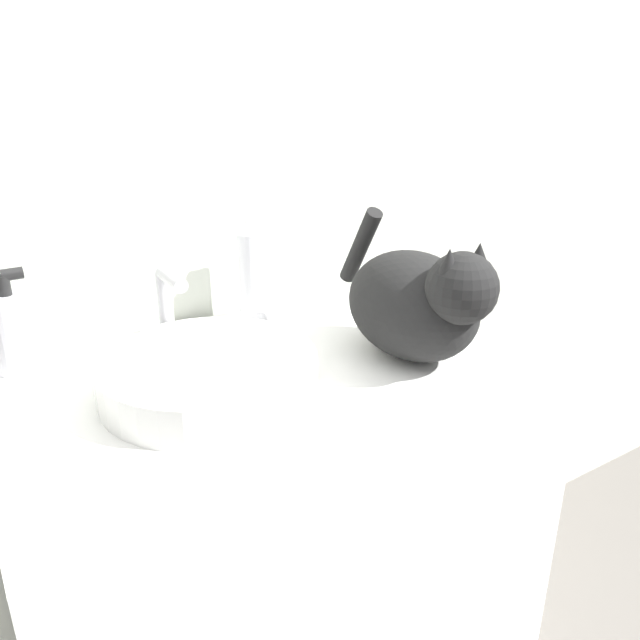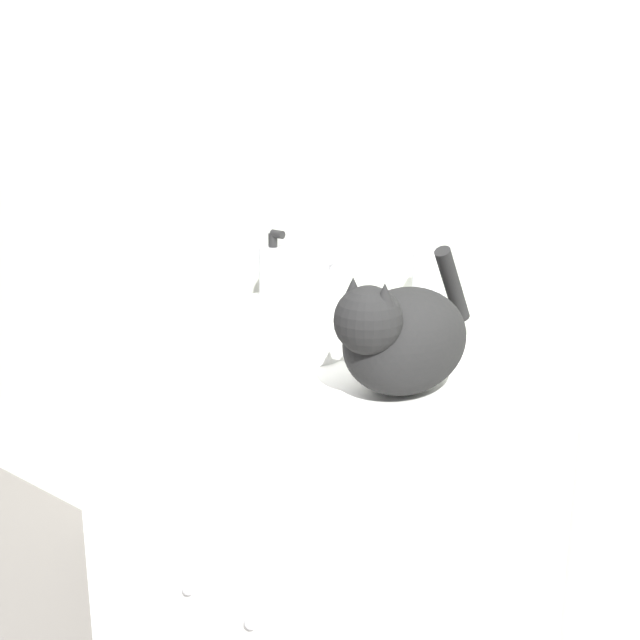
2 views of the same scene
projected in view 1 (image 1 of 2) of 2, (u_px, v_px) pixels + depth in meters
name	position (u px, v px, depth m)	size (l,w,h in m)	color
wall_back	(173.00, 104.00, 1.05)	(6.00, 0.05, 2.50)	silver
vanity_cabinet	(274.00, 595.00, 1.11)	(0.78, 0.55, 0.87)	white
sink_basin	(209.00, 375.00, 0.88)	(0.31, 0.31, 0.06)	silver
faucet	(168.00, 317.00, 0.99)	(0.17, 0.10, 0.15)	silver
cat	(418.00, 302.00, 0.97)	(0.18, 0.34, 0.22)	black
soap_bottle	(13.00, 331.00, 0.94)	(0.06, 0.06, 0.16)	silver
spray_bottle	(252.00, 269.00, 1.12)	(0.05, 0.05, 0.20)	silver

